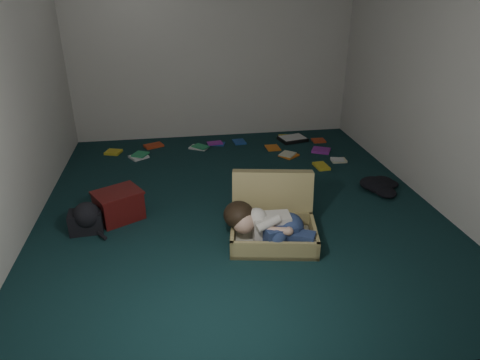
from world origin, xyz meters
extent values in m
plane|color=#0F2B2C|center=(0.00, 0.00, 0.00)|extent=(4.50, 4.50, 0.00)
plane|color=silver|center=(0.00, 2.25, 1.30)|extent=(4.50, 0.00, 4.50)
plane|color=silver|center=(0.00, -2.25, 1.30)|extent=(4.50, 0.00, 4.50)
plane|color=silver|center=(-2.00, 0.00, 1.30)|extent=(0.00, 4.50, 4.50)
plane|color=silver|center=(2.00, 0.00, 1.30)|extent=(0.00, 4.50, 4.50)
cube|color=tan|center=(0.20, -0.78, 0.09)|extent=(0.84, 0.67, 0.17)
cube|color=beige|center=(0.20, -0.78, 0.04)|extent=(0.76, 0.59, 0.02)
cube|color=tan|center=(0.26, -0.43, 0.27)|extent=(0.78, 0.36, 0.55)
cube|color=beige|center=(0.17, -0.79, 0.18)|extent=(0.33, 0.20, 0.24)
sphere|color=tan|center=(-0.07, -0.78, 0.25)|extent=(0.20, 0.20, 0.20)
ellipsoid|color=black|center=(-0.10, -0.72, 0.28)|extent=(0.27, 0.28, 0.23)
ellipsoid|color=navy|center=(0.33, -0.81, 0.18)|extent=(0.25, 0.28, 0.23)
cube|color=navy|center=(0.23, -0.91, 0.17)|extent=(0.30, 0.19, 0.15)
cube|color=navy|center=(0.38, -0.95, 0.14)|extent=(0.29, 0.24, 0.12)
sphere|color=white|center=(0.49, -0.94, 0.12)|extent=(0.12, 0.12, 0.12)
sphere|color=white|center=(0.48, -1.01, 0.11)|extent=(0.11, 0.11, 0.11)
cylinder|color=tan|center=(0.20, -0.94, 0.23)|extent=(0.20, 0.10, 0.07)
cube|color=#4D100F|center=(-1.19, -0.11, 0.14)|extent=(0.51, 0.47, 0.27)
cube|color=#4D100F|center=(-1.19, -0.11, 0.28)|extent=(0.54, 0.50, 0.02)
cube|color=black|center=(1.10, 1.83, 0.02)|extent=(0.44, 0.37, 0.05)
cube|color=white|center=(1.10, 1.83, 0.05)|extent=(0.39, 0.32, 0.01)
cube|color=gold|center=(-1.45, 1.72, 0.01)|extent=(0.22, 0.16, 0.02)
cube|color=#BD3A19|center=(-0.91, 1.89, 0.01)|extent=(0.27, 0.26, 0.02)
cube|color=white|center=(-0.28, 1.72, 0.01)|extent=(0.22, 0.26, 0.02)
cube|color=#1C4897|center=(0.32, 1.87, 0.01)|extent=(0.23, 0.26, 0.02)
cube|color=orange|center=(0.74, 1.56, 0.01)|extent=(0.27, 0.26, 0.02)
cube|color=#279257|center=(1.02, 1.93, 0.01)|extent=(0.23, 0.18, 0.02)
cube|color=purple|center=(1.37, 1.33, 0.01)|extent=(0.27, 0.27, 0.02)
cube|color=beige|center=(1.48, 0.95, 0.01)|extent=(0.20, 0.25, 0.02)
cube|color=gold|center=(1.19, 0.80, 0.01)|extent=(0.24, 0.27, 0.02)
cube|color=#BD3A19|center=(1.47, 1.73, 0.01)|extent=(0.27, 0.25, 0.02)
cube|color=white|center=(-1.10, 1.49, 0.01)|extent=(0.24, 0.20, 0.02)
cube|color=#1C4897|center=(-0.02, 1.84, 0.01)|extent=(0.27, 0.27, 0.02)
cube|color=orange|center=(0.89, 1.23, 0.01)|extent=(0.19, 0.24, 0.02)
camera|label=1|loc=(-0.61, -3.92, 2.13)|focal=32.00mm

